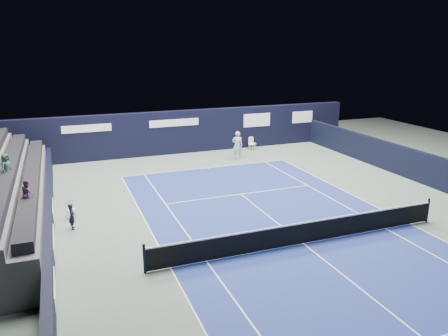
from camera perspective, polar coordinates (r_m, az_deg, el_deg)
The scene contains 12 objects.
ground at distance 19.66m, azimuth 7.30°, elevation -7.41°, with size 48.00×48.00×0.00m, color #56665B.
court_surface at distance 18.09m, azimuth 10.33°, elevation -9.70°, with size 10.97×23.77×0.01m, color navy.
enclosure_wall_right at distance 28.45m, azimuth 22.40°, elevation 0.80°, with size 0.30×22.00×1.80m, color black.
folding_chair_back_a at distance 33.13m, azimuth 3.56°, elevation 3.45°, with size 0.42×0.44×0.88m.
folding_chair_back_b at distance 33.29m, azimuth 3.66°, elevation 3.41°, with size 0.54×0.53×0.93m.
line_judge_chair at distance 21.37m, azimuth -19.47°, elevation -4.86°, with size 0.48×0.47×0.87m.
line_judge at distance 20.02m, azimuth -19.25°, elevation -6.00°, with size 0.42×0.28×1.15m, color black.
court_markings at distance 18.09m, azimuth 10.33°, elevation -9.68°, with size 11.03×23.83×0.00m.
tennis_net at distance 17.88m, azimuth 10.41°, elevation -8.24°, with size 12.90×0.10×1.10m.
back_sponsor_wall at distance 32.15m, azimuth -4.87°, elevation 4.79°, with size 26.00×0.63×3.10m.
side_barrier_left at distance 21.06m, azimuth -21.87°, elevation -5.11°, with size 0.33×22.00×1.20m.
tennis_player at distance 30.22m, azimuth 1.76°, elevation 3.00°, with size 0.83×0.96×1.95m.
Camera 1 is at (-8.74, -13.81, 7.77)m, focal length 35.00 mm.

